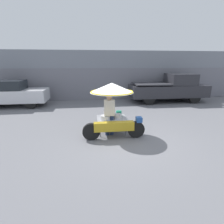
# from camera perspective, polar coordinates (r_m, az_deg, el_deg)

# --- Properties ---
(ground_plane) EXTENTS (36.00, 36.00, 0.00)m
(ground_plane) POSITION_cam_1_polar(r_m,az_deg,el_deg) (6.35, 3.60, -8.94)
(ground_plane) COLOR slate
(shopfront_building) EXTENTS (28.00, 2.06, 3.53)m
(shopfront_building) POSITION_cam_1_polar(r_m,az_deg,el_deg) (14.04, -2.70, 12.03)
(shopfront_building) COLOR gray
(shopfront_building) RESTS_ON ground
(vendor_motorcycle_cart) EXTENTS (2.24, 1.62, 1.94)m
(vendor_motorcycle_cart) POSITION_cam_1_polar(r_m,az_deg,el_deg) (6.48, 0.10, 4.87)
(vendor_motorcycle_cart) COLOR black
(vendor_motorcycle_cart) RESTS_ON ground
(vendor_person) EXTENTS (0.38, 0.22, 1.56)m
(vendor_person) POSITION_cam_1_polar(r_m,az_deg,el_deg) (6.45, -0.87, -0.26)
(vendor_person) COLOR navy
(vendor_person) RESTS_ON ground
(parked_car) EXTENTS (4.26, 1.69, 1.63)m
(parked_car) POSITION_cam_1_polar(r_m,az_deg,el_deg) (12.54, -30.28, 5.25)
(parked_car) COLOR black
(parked_car) RESTS_ON ground
(pickup_truck) EXTENTS (5.29, 1.79, 1.94)m
(pickup_truck) POSITION_cam_1_polar(r_m,az_deg,el_deg) (12.95, 18.39, 7.34)
(pickup_truck) COLOR black
(pickup_truck) RESTS_ON ground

